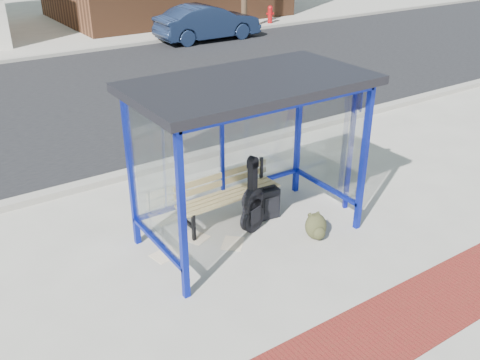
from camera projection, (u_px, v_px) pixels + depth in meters
ground at (250, 235)px, 8.12m from camera, size 120.00×120.00×0.00m
brick_paver_strip at (377, 334)px, 6.19m from camera, size 60.00×1.00×0.01m
curb_near at (164, 165)px, 10.25m from camera, size 60.00×0.25×0.12m
street_asphalt at (77, 99)px, 14.07m from camera, size 60.00×10.00×0.00m
curb_far at (26, 58)px, 17.84m from camera, size 60.00×0.25×0.12m
far_sidewalk at (13, 49)px, 19.28m from camera, size 60.00×4.00×0.01m
bus_shelter at (248, 103)px, 7.25m from camera, size 3.30×1.80×2.42m
bench at (227, 192)px, 8.37m from camera, size 1.75×0.48×0.82m
guitar_bag at (252, 206)px, 8.04m from camera, size 0.45×0.23×1.17m
suitcase at (268, 203)px, 8.48m from camera, size 0.34×0.24×0.56m
backpack at (316, 227)px, 7.95m from camera, size 0.39×0.37×0.40m
sign_post at (352, 134)px, 8.31m from camera, size 0.15×0.28×2.32m
newspaper_a at (166, 255)px, 7.64m from camera, size 0.44×0.38×0.01m
newspaper_b at (233, 243)px, 7.91m from camera, size 0.48×0.48×0.01m
newspaper_c at (195, 237)px, 8.06m from camera, size 0.43×0.48×0.01m
parked_car at (208, 22)px, 20.38m from camera, size 4.06×1.47×1.33m
fire_hydrant at (270, 14)px, 23.67m from camera, size 0.35×0.23×0.76m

